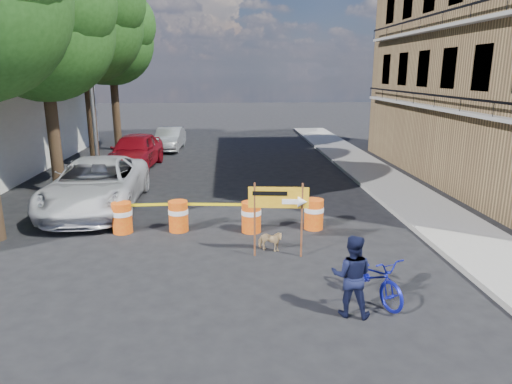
{
  "coord_description": "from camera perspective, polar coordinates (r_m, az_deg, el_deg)",
  "views": [
    {
      "loc": [
        -0.41,
        -10.36,
        4.52
      ],
      "look_at": [
        0.39,
        1.81,
        1.3
      ],
      "focal_mm": 32.0,
      "sensor_mm": 36.0,
      "label": 1
    }
  ],
  "objects": [
    {
      "name": "tree_mid_b",
      "position": [
        23.35,
        -20.66,
        19.29
      ],
      "size": [
        5.67,
        5.4,
        9.62
      ],
      "color": "#332316",
      "rests_on": "ground"
    },
    {
      "name": "detour_sign",
      "position": [
        11.2,
        3.84,
        -1.4
      ],
      "size": [
        1.48,
        0.33,
        1.91
      ],
      "rotation": [
        0.0,
        0.0,
        -0.11
      ],
      "color": "#592D19",
      "rests_on": "ground"
    },
    {
      "name": "tree_far",
      "position": [
        28.14,
        -17.6,
        17.59
      ],
      "size": [
        5.04,
        4.8,
        8.84
      ],
      "color": "#332316",
      "rests_on": "ground"
    },
    {
      "name": "tree_mid_a",
      "position": [
        18.54,
        -25.01,
        18.08
      ],
      "size": [
        5.25,
        5.0,
        8.68
      ],
      "color": "#332316",
      "rests_on": "ground"
    },
    {
      "name": "sidewalk_east",
      "position": [
        18.2,
        17.66,
        -0.06
      ],
      "size": [
        2.4,
        40.0,
        0.15
      ],
      "primitive_type": "cube",
      "color": "gray",
      "rests_on": "ground"
    },
    {
      "name": "barrel_mid_right",
      "position": [
        13.21,
        -0.59,
        -3.06
      ],
      "size": [
        0.58,
        0.58,
        0.9
      ],
      "color": "#EA3A0D",
      "rests_on": "ground"
    },
    {
      "name": "bicycle",
      "position": [
        9.56,
        14.38,
        -7.62
      ],
      "size": [
        0.99,
        1.17,
        1.9
      ],
      "primitive_type": "imported",
      "rotation": [
        0.0,
        0.0,
        0.38
      ],
      "color": "#1319A2",
      "rests_on": "ground"
    },
    {
      "name": "barrel_far_right",
      "position": [
        13.58,
        7.24,
        -2.68
      ],
      "size": [
        0.58,
        0.58,
        0.9
      ],
      "color": "#EA3A0D",
      "rests_on": "ground"
    },
    {
      "name": "ground",
      "position": [
        11.31,
        -1.4,
        -8.76
      ],
      "size": [
        120.0,
        120.0,
        0.0
      ],
      "primitive_type": "plane",
      "color": "black",
      "rests_on": "ground"
    },
    {
      "name": "pedestrian",
      "position": [
        8.91,
        11.86,
        -10.2
      ],
      "size": [
        0.93,
        0.81,
        1.61
      ],
      "primitive_type": "imported",
      "rotation": [
        0.0,
        0.0,
        2.84
      ],
      "color": "black",
      "rests_on": "ground"
    },
    {
      "name": "barrel_far_left",
      "position": [
        13.7,
        -16.4,
        -3.02
      ],
      "size": [
        0.58,
        0.58,
        0.9
      ],
      "color": "#EA3A0D",
      "rests_on": "ground"
    },
    {
      "name": "streetlamp",
      "position": [
        20.62,
        -19.88,
        13.54
      ],
      "size": [
        1.25,
        0.18,
        8.0
      ],
      "color": "gray",
      "rests_on": "ground"
    },
    {
      "name": "barrel_mid_left",
      "position": [
        13.47,
        -9.68,
        -2.91
      ],
      "size": [
        0.58,
        0.58,
        0.9
      ],
      "color": "#EA3A0D",
      "rests_on": "ground"
    },
    {
      "name": "dog",
      "position": [
        11.86,
        1.76,
        -6.13
      ],
      "size": [
        0.74,
        0.54,
        0.57
      ],
      "primitive_type": "imported",
      "rotation": [
        0.0,
        0.0,
        1.18
      ],
      "color": "tan",
      "rests_on": "ground"
    },
    {
      "name": "sedan_red",
      "position": [
        22.77,
        -14.88,
        4.99
      ],
      "size": [
        2.39,
        5.08,
        1.68
      ],
      "primitive_type": "imported",
      "rotation": [
        0.0,
        0.0,
        -0.08
      ],
      "color": "maroon",
      "rests_on": "ground"
    },
    {
      "name": "sedan_silver",
      "position": [
        27.83,
        -10.74,
        6.56
      ],
      "size": [
        1.63,
        4.1,
        1.33
      ],
      "primitive_type": "imported",
      "rotation": [
        0.0,
        0.0,
        -0.06
      ],
      "color": "#A4A8AB",
      "rests_on": "ground"
    },
    {
      "name": "suv_white",
      "position": [
        16.25,
        -19.34,
        0.86
      ],
      "size": [
        2.96,
        6.15,
        1.69
      ],
      "primitive_type": "imported",
      "rotation": [
        0.0,
        0.0,
        0.03
      ],
      "color": "silver",
      "rests_on": "ground"
    }
  ]
}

